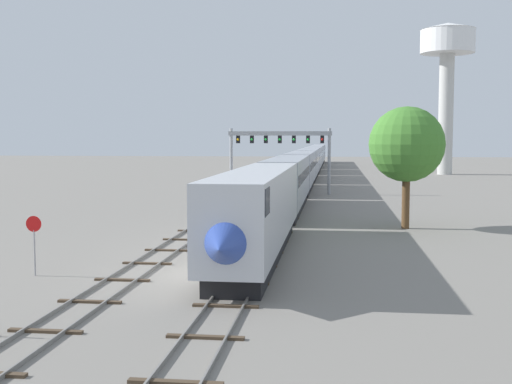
% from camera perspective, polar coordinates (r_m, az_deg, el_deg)
% --- Properties ---
extents(ground_plane, '(400.00, 400.00, 0.00)m').
position_cam_1_polar(ground_plane, '(31.76, -4.45, -7.18)').
color(ground_plane, gray).
extents(track_main, '(2.60, 200.00, 0.16)m').
position_cam_1_polar(track_main, '(90.78, 4.29, 0.65)').
color(track_main, slate).
rests_on(track_main, ground).
extents(track_near, '(2.60, 160.00, 0.16)m').
position_cam_1_polar(track_near, '(71.41, -0.87, -0.46)').
color(track_near, slate).
rests_on(track_near, ground).
extents(passenger_train, '(3.04, 158.46, 4.80)m').
position_cam_1_polar(passenger_train, '(103.72, 4.64, 2.56)').
color(passenger_train, silver).
rests_on(passenger_train, ground).
extents(signal_gantry, '(12.10, 0.49, 7.70)m').
position_cam_1_polar(signal_gantry, '(76.00, 2.10, 4.12)').
color(signal_gantry, '#999BA0').
rests_on(signal_gantry, ground).
extents(water_tower, '(9.68, 9.68, 26.92)m').
position_cam_1_polar(water_tower, '(122.71, 16.43, 11.40)').
color(water_tower, beige).
rests_on(water_tower, ground).
extents(stop_sign, '(0.76, 0.08, 2.88)m').
position_cam_1_polar(stop_sign, '(32.66, -18.90, -3.75)').
color(stop_sign, gray).
rests_on(stop_sign, ground).
extents(trackside_tree_left, '(5.44, 5.44, 8.83)m').
position_cam_1_polar(trackside_tree_left, '(48.01, 13.09, 4.06)').
color(trackside_tree_left, brown).
rests_on(trackside_tree_left, ground).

